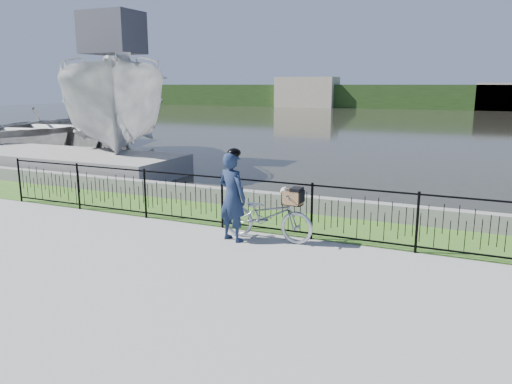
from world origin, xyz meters
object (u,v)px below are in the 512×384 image
at_px(dock, 51,161).
at_px(bicycle_rig, 267,215).
at_px(cyclist, 232,196).
at_px(boat_near, 116,108).
at_px(boat_far, 57,128).

xyz_separation_m(dock, bicycle_rig, (10.21, -4.29, 0.16)).
height_order(dock, cyclist, cyclist).
bearing_deg(bicycle_rig, boat_near, 142.65).
relative_size(dock, bicycle_rig, 5.25).
distance_m(dock, cyclist, 10.65).
xyz_separation_m(cyclist, boat_near, (-9.13, 7.74, 1.19)).
bearing_deg(boat_near, cyclist, -40.31).
xyz_separation_m(boat_near, boat_far, (-4.94, 1.62, -1.11)).
bearing_deg(bicycle_rig, cyclist, -153.82).
distance_m(dock, boat_far, 6.57).
bearing_deg(cyclist, bicycle_rig, 26.18).
distance_m(dock, bicycle_rig, 11.08).
relative_size(bicycle_rig, boat_near, 0.18).
xyz_separation_m(bicycle_rig, boat_near, (-9.75, 7.44, 1.59)).
distance_m(cyclist, boat_near, 12.03).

